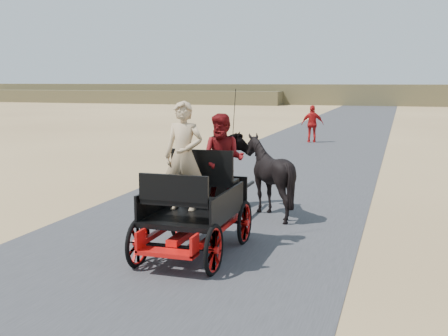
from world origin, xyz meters
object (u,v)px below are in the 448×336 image
(carriage, at_px, (195,232))
(pedestrian, at_px, (312,124))
(horse_right, at_px, (269,176))
(horse_left, at_px, (219,173))

(carriage, bearing_deg, pedestrian, 92.50)
(horse_right, xyz_separation_m, pedestrian, (-1.31, 14.50, 0.01))
(horse_left, distance_m, horse_right, 1.10)
(carriage, relative_size, horse_right, 1.41)
(horse_left, height_order, horse_right, horse_right)
(carriage, height_order, pedestrian, pedestrian)
(horse_right, bearing_deg, carriage, 79.61)
(carriage, relative_size, horse_left, 1.20)
(carriage, bearing_deg, horse_right, 79.61)
(carriage, distance_m, horse_right, 3.09)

